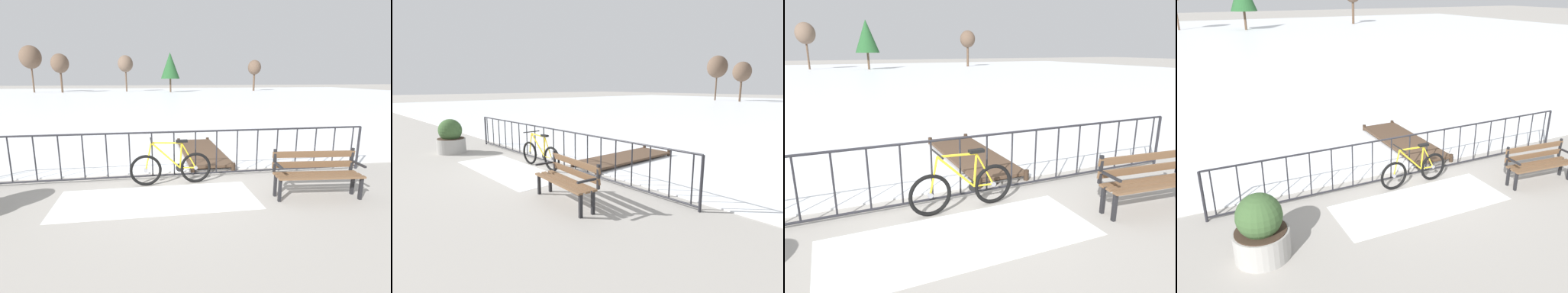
# 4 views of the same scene
# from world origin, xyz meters

# --- Properties ---
(ground_plane) EXTENTS (160.00, 160.00, 0.00)m
(ground_plane) POSITION_xyz_m (0.00, 0.00, 0.00)
(ground_plane) COLOR #9E9991
(frozen_pond) EXTENTS (80.00, 56.00, 0.03)m
(frozen_pond) POSITION_xyz_m (0.00, 28.40, 0.01)
(frozen_pond) COLOR white
(frozen_pond) RESTS_ON ground
(snow_patch) EXTENTS (3.65, 1.41, 0.01)m
(snow_patch) POSITION_xyz_m (-0.42, -1.20, 0.00)
(snow_patch) COLOR white
(snow_patch) RESTS_ON ground
(railing_fence) EXTENTS (9.06, 0.06, 1.07)m
(railing_fence) POSITION_xyz_m (-0.00, 0.00, 0.56)
(railing_fence) COLOR #232328
(railing_fence) RESTS_ON ground
(bicycle_near_railing) EXTENTS (1.71, 0.52, 0.97)m
(bicycle_near_railing) POSITION_xyz_m (-0.10, -0.38, 0.37)
(bicycle_near_railing) COLOR black
(bicycle_near_railing) RESTS_ON ground
(park_bench) EXTENTS (1.64, 0.63, 0.89)m
(park_bench) POSITION_xyz_m (2.54, -1.47, 0.51)
(park_bench) COLOR brown
(park_bench) RESTS_ON ground
(wooden_dock) EXTENTS (1.10, 3.27, 0.20)m
(wooden_dock) POSITION_xyz_m (0.96, 1.89, 0.12)
(wooden_dock) COLOR #4C3828
(wooden_dock) RESTS_ON ground
(tree_far_west) EXTENTS (2.77, 2.77, 5.73)m
(tree_far_west) POSITION_xyz_m (3.11, 39.47, 3.84)
(tree_far_west) COLOR brown
(tree_far_west) RESTS_ON ground
(tree_west_mid) EXTENTS (2.26, 2.26, 5.44)m
(tree_west_mid) POSITION_xyz_m (-3.45, 42.51, 4.16)
(tree_west_mid) COLOR brown
(tree_west_mid) RESTS_ON ground
(tree_centre) EXTENTS (2.44, 2.44, 5.45)m
(tree_centre) POSITION_xyz_m (-12.39, 40.49, 4.06)
(tree_centre) COLOR brown
(tree_centre) RESTS_ON ground
(tree_east_mid) EXTENTS (2.94, 2.94, 6.59)m
(tree_east_mid) POSITION_xyz_m (-16.56, 41.61, 4.96)
(tree_east_mid) COLOR brown
(tree_east_mid) RESTS_ON ground
(tree_far_east) EXTENTS (2.08, 2.08, 4.88)m
(tree_far_east) POSITION_xyz_m (16.85, 41.84, 3.67)
(tree_far_east) COLOR brown
(tree_far_east) RESTS_ON ground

